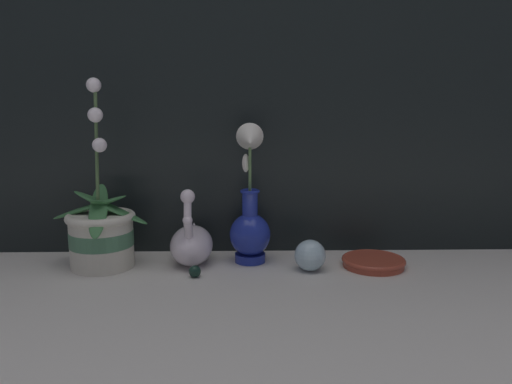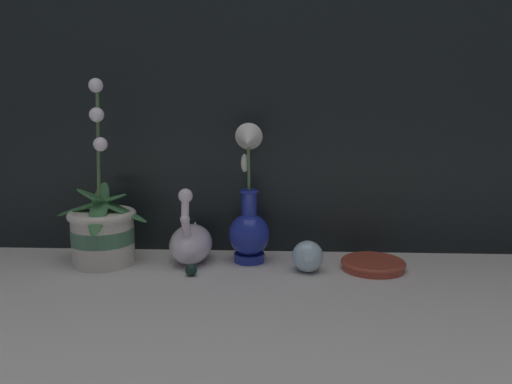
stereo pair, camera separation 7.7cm
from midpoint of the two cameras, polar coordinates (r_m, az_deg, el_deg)
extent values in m
plane|color=beige|center=(1.14, -3.28, -9.96)|extent=(2.80, 2.80, 0.00)
cube|color=black|center=(1.32, -3.17, 19.29)|extent=(2.80, 0.03, 1.20)
cylinder|color=beige|center=(1.27, -19.05, -5.27)|extent=(0.15, 0.15, 0.13)
cylinder|color=#477A56|center=(1.27, -19.07, -4.98)|extent=(0.15, 0.15, 0.04)
torus|color=beige|center=(1.26, -19.21, -2.74)|extent=(0.16, 0.16, 0.02)
cylinder|color=#4C6B3D|center=(1.23, -19.64, 4.45)|extent=(0.01, 0.04, 0.30)
ellipsoid|color=#38703D|center=(1.24, -18.15, -1.73)|extent=(0.18, 0.05, 0.09)
ellipsoid|color=#38703D|center=(1.28, -18.97, -1.47)|extent=(0.05, 0.16, 0.06)
ellipsoid|color=#38703D|center=(1.26, -20.34, -1.67)|extent=(0.19, 0.06, 0.07)
ellipsoid|color=#38703D|center=(1.23, -19.46, -1.96)|extent=(0.07, 0.17, 0.11)
sphere|color=white|center=(1.24, -19.96, 11.42)|extent=(0.03, 0.03, 0.03)
sphere|color=white|center=(1.22, -19.82, 8.28)|extent=(0.03, 0.03, 0.03)
sphere|color=white|center=(1.21, -19.38, 5.07)|extent=(0.03, 0.03, 0.03)
ellipsoid|color=white|center=(1.24, -9.31, -6.03)|extent=(0.10, 0.16, 0.09)
cone|color=white|center=(1.30, -8.97, -4.71)|extent=(0.05, 0.07, 0.07)
cylinder|color=white|center=(1.18, -9.77, -4.34)|extent=(0.02, 0.04, 0.06)
sphere|color=white|center=(1.16, -9.91, -3.22)|extent=(0.02, 0.02, 0.02)
cylinder|color=white|center=(1.16, -9.90, -1.88)|extent=(0.02, 0.03, 0.06)
sphere|color=white|center=(1.16, -9.89, -0.53)|extent=(0.03, 0.03, 0.03)
cylinder|color=navy|center=(1.25, -2.62, -7.49)|extent=(0.08, 0.08, 0.02)
ellipsoid|color=navy|center=(1.24, -2.64, -4.90)|extent=(0.10, 0.10, 0.11)
cylinder|color=navy|center=(1.22, -2.67, -1.34)|extent=(0.04, 0.04, 0.06)
torus|color=navy|center=(1.21, -2.68, 0.07)|extent=(0.05, 0.05, 0.01)
cylinder|color=#567A47|center=(1.19, -2.72, 2.52)|extent=(0.01, 0.03, 0.11)
cone|color=white|center=(1.16, -2.78, 5.97)|extent=(0.07, 0.08, 0.08)
ellipsoid|color=white|center=(1.20, -3.22, 3.31)|extent=(0.02, 0.02, 0.04)
sphere|color=silver|center=(1.18, 4.17, -7.25)|extent=(0.07, 0.07, 0.07)
cylinder|color=#A8422D|center=(1.24, 11.37, -7.90)|extent=(0.15, 0.15, 0.02)
torus|color=#A8422D|center=(1.24, 11.38, -7.66)|extent=(0.15, 0.15, 0.01)
sphere|color=#142D23|center=(1.16, -9.11, -8.96)|extent=(0.03, 0.03, 0.03)
camera|label=1|loc=(0.04, -91.85, -0.33)|focal=35.00mm
camera|label=2|loc=(0.04, 88.15, 0.33)|focal=35.00mm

